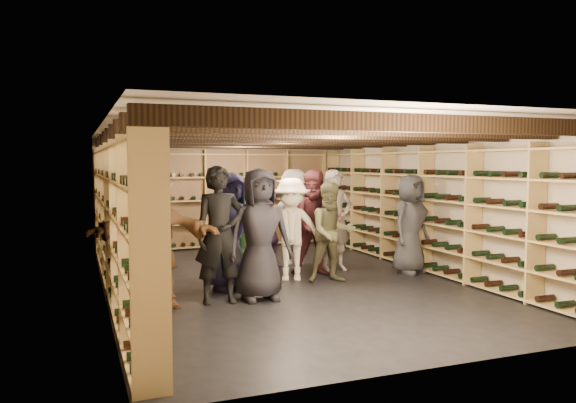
% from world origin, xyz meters
% --- Properties ---
extents(ground, '(8.00, 8.00, 0.00)m').
position_xyz_m(ground, '(0.00, 0.00, 0.00)').
color(ground, black).
rests_on(ground, ground).
extents(walls, '(5.52, 8.02, 2.40)m').
position_xyz_m(walls, '(0.00, 0.00, 1.20)').
color(walls, '#BDAD93').
rests_on(walls, ground).
extents(ceiling, '(5.50, 8.00, 0.01)m').
position_xyz_m(ceiling, '(0.00, 0.00, 2.40)').
color(ceiling, beige).
rests_on(ceiling, walls).
extents(ceiling_joists, '(5.40, 7.12, 0.18)m').
position_xyz_m(ceiling_joists, '(0.00, 0.00, 2.26)').
color(ceiling_joists, black).
rests_on(ceiling_joists, ground).
extents(wine_rack_left, '(0.32, 7.50, 2.15)m').
position_xyz_m(wine_rack_left, '(-2.57, 0.00, 1.08)').
color(wine_rack_left, tan).
rests_on(wine_rack_left, ground).
extents(wine_rack_right, '(0.32, 7.50, 2.15)m').
position_xyz_m(wine_rack_right, '(2.57, 0.00, 1.08)').
color(wine_rack_right, tan).
rests_on(wine_rack_right, ground).
extents(wine_rack_back, '(4.70, 0.30, 2.15)m').
position_xyz_m(wine_rack_back, '(0.00, 3.83, 1.07)').
color(wine_rack_back, tan).
rests_on(wine_rack_back, ground).
extents(crate_stack_left, '(0.50, 0.33, 0.51)m').
position_xyz_m(crate_stack_left, '(0.13, 1.81, 0.26)').
color(crate_stack_left, tan).
rests_on(crate_stack_left, ground).
extents(crate_stack_right, '(0.55, 0.41, 0.34)m').
position_xyz_m(crate_stack_right, '(-0.35, 2.28, 0.17)').
color(crate_stack_right, tan).
rests_on(crate_stack_right, ground).
extents(crate_loose, '(0.57, 0.45, 0.17)m').
position_xyz_m(crate_loose, '(-0.14, 1.61, 0.09)').
color(crate_loose, tan).
rests_on(crate_loose, ground).
extents(person_0, '(0.88, 0.57, 1.80)m').
position_xyz_m(person_0, '(-0.77, -0.99, 0.90)').
color(person_0, black).
rests_on(person_0, ground).
extents(person_1, '(0.69, 0.47, 1.83)m').
position_xyz_m(person_1, '(-1.32, -0.98, 0.92)').
color(person_1, black).
rests_on(person_1, ground).
extents(person_2, '(0.83, 0.68, 1.57)m').
position_xyz_m(person_2, '(0.64, -0.30, 0.78)').
color(person_2, brown).
rests_on(person_2, ground).
extents(person_3, '(1.21, 0.97, 1.63)m').
position_xyz_m(person_3, '(0.10, 0.06, 0.81)').
color(person_3, beige).
rests_on(person_3, ground).
extents(person_5, '(1.78, 0.86, 1.84)m').
position_xyz_m(person_5, '(-2.18, -0.88, 0.92)').
color(person_5, brown).
rests_on(person_5, ground).
extents(person_6, '(0.99, 0.83, 1.74)m').
position_xyz_m(person_6, '(-1.00, -0.25, 0.87)').
color(person_6, '#1D1B3F').
rests_on(person_6, ground).
extents(person_7, '(0.68, 0.49, 1.75)m').
position_xyz_m(person_7, '(1.09, 0.52, 0.88)').
color(person_7, gray).
rests_on(person_7, ground).
extents(person_8, '(1.03, 0.93, 1.75)m').
position_xyz_m(person_8, '(0.61, 0.25, 0.88)').
color(person_8, '#4F2025').
rests_on(person_8, ground).
extents(person_9, '(1.23, 0.84, 1.75)m').
position_xyz_m(person_9, '(0.63, 1.30, 0.87)').
color(person_9, '#B0A8A2').
rests_on(person_9, ground).
extents(person_10, '(1.02, 0.54, 1.67)m').
position_xyz_m(person_10, '(-0.47, 1.30, 0.83)').
color(person_10, '#26522F').
rests_on(person_10, ground).
extents(person_11, '(1.49, 0.69, 1.54)m').
position_xyz_m(person_11, '(0.08, 1.30, 0.77)').
color(person_11, slate).
rests_on(person_11, ground).
extents(person_12, '(0.96, 0.81, 1.67)m').
position_xyz_m(person_12, '(2.18, -0.14, 0.84)').
color(person_12, '#313236').
rests_on(person_12, ground).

